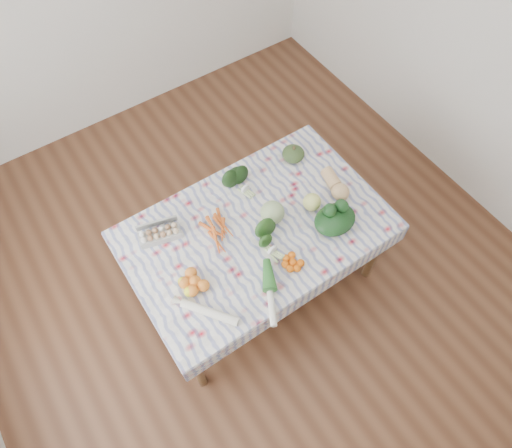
# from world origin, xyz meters

# --- Properties ---
(ground) EXTENTS (4.50, 4.50, 0.00)m
(ground) POSITION_xyz_m (0.00, 0.00, 0.00)
(ground) COLOR #512E1C
(ground) RESTS_ON ground
(dining_table) EXTENTS (1.60, 1.00, 0.75)m
(dining_table) POSITION_xyz_m (0.00, 0.00, 0.68)
(dining_table) COLOR brown
(dining_table) RESTS_ON ground
(tablecloth) EXTENTS (1.66, 1.06, 0.01)m
(tablecloth) POSITION_xyz_m (0.00, 0.00, 0.76)
(tablecloth) COLOR silver
(tablecloth) RESTS_ON dining_table
(egg_carton) EXTENTS (0.28, 0.17, 0.07)m
(egg_carton) POSITION_xyz_m (-0.53, 0.28, 0.80)
(egg_carton) COLOR #AAABA5
(egg_carton) RESTS_ON tablecloth
(carrot_bunch) EXTENTS (0.25, 0.23, 0.04)m
(carrot_bunch) POSITION_xyz_m (-0.22, 0.11, 0.78)
(carrot_bunch) COLOR orange
(carrot_bunch) RESTS_ON tablecloth
(kale_bunch) EXTENTS (0.20, 0.18, 0.15)m
(kale_bunch) POSITION_xyz_m (0.09, 0.33, 0.84)
(kale_bunch) COLOR #173212
(kale_bunch) RESTS_ON tablecloth
(kabocha_squash) EXTENTS (0.16, 0.16, 0.10)m
(kabocha_squash) POSITION_xyz_m (0.54, 0.33, 0.81)
(kabocha_squash) COLOR #384F25
(kabocha_squash) RESTS_ON tablecloth
(cabbage) EXTENTS (0.18, 0.18, 0.15)m
(cabbage) POSITION_xyz_m (0.13, 0.00, 0.84)
(cabbage) COLOR #98B375
(cabbage) RESTS_ON tablecloth
(butternut_squash) EXTENTS (0.16, 0.27, 0.12)m
(butternut_squash) POSITION_xyz_m (0.61, -0.03, 0.82)
(butternut_squash) COLOR #DEAD70
(butternut_squash) RESTS_ON tablecloth
(orange_cluster) EXTENTS (0.27, 0.27, 0.08)m
(orange_cluster) POSITION_xyz_m (-0.51, -0.12, 0.80)
(orange_cluster) COLOR orange
(orange_cluster) RESTS_ON tablecloth
(broccoli) EXTENTS (0.19, 0.19, 0.13)m
(broccoli) POSITION_xyz_m (-0.03, -0.15, 0.82)
(broccoli) COLOR #204716
(broccoli) RESTS_ON tablecloth
(mandarin_cluster) EXTENTS (0.19, 0.19, 0.05)m
(mandarin_cluster) POSITION_xyz_m (0.05, -0.33, 0.79)
(mandarin_cluster) COLOR orange
(mandarin_cluster) RESTS_ON tablecloth
(grapefruit) EXTENTS (0.14, 0.14, 0.12)m
(grapefruit) POSITION_xyz_m (0.39, -0.06, 0.82)
(grapefruit) COLOR #E6EA75
(grapefruit) RESTS_ON tablecloth
(spinach_bag) EXTENTS (0.29, 0.24, 0.12)m
(spinach_bag) POSITION_xyz_m (0.43, -0.25, 0.82)
(spinach_bag) COLOR black
(spinach_bag) RESTS_ON tablecloth
(daikon) EXTENTS (0.26, 0.32, 0.05)m
(daikon) POSITION_xyz_m (-0.54, -0.32, 0.79)
(daikon) COLOR white
(daikon) RESTS_ON tablecloth
(leek) EXTENTS (0.23, 0.37, 0.04)m
(leek) POSITION_xyz_m (-0.19, -0.42, 0.78)
(leek) COLOR white
(leek) RESTS_ON tablecloth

